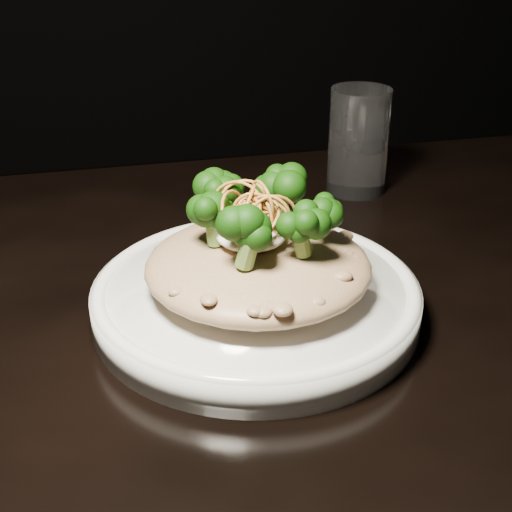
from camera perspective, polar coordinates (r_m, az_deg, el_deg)
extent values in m
cube|color=black|center=(0.62, 5.86, -6.12)|extent=(1.10, 0.80, 0.04)
cylinder|color=white|center=(0.59, 0.00, -3.53)|extent=(0.27, 0.27, 0.03)
ellipsoid|color=brown|center=(0.57, 0.18, -0.78)|extent=(0.18, 0.18, 0.04)
ellipsoid|color=white|center=(0.56, -0.41, 1.73)|extent=(0.06, 0.06, 0.02)
cylinder|color=silver|center=(0.84, 8.19, 9.09)|extent=(0.07, 0.07, 0.12)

